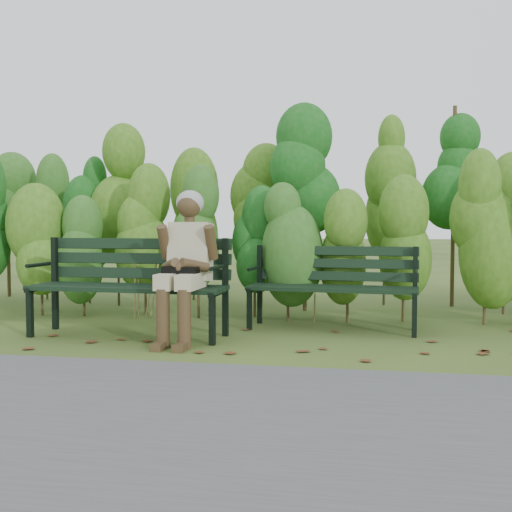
# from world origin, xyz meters

# --- Properties ---
(ground) EXTENTS (80.00, 80.00, 0.00)m
(ground) POSITION_xyz_m (0.00, 0.00, 0.00)
(ground) COLOR #38491F
(footpath) EXTENTS (60.00, 2.50, 0.01)m
(footpath) POSITION_xyz_m (0.00, -2.20, 0.01)
(footpath) COLOR #474749
(footpath) RESTS_ON ground
(hedge_band) EXTENTS (11.04, 1.67, 2.42)m
(hedge_band) POSITION_xyz_m (0.00, 1.86, 1.26)
(hedge_band) COLOR #47381E
(hedge_band) RESTS_ON ground
(leaf_litter) EXTENTS (5.73, 1.96, 0.01)m
(leaf_litter) POSITION_xyz_m (-0.17, -0.43, 0.00)
(leaf_litter) COLOR brown
(leaf_litter) RESTS_ON ground
(bench_left) EXTENTS (1.86, 0.66, 0.92)m
(bench_left) POSITION_xyz_m (-1.16, 0.14, 0.54)
(bench_left) COLOR black
(bench_left) RESTS_ON ground
(bench_right) EXTENTS (1.70, 0.68, 0.83)m
(bench_right) POSITION_xyz_m (0.70, 0.83, 0.49)
(bench_right) COLOR black
(bench_right) RESTS_ON ground
(seated_woman) EXTENTS (0.54, 0.79, 1.36)m
(seated_woman) POSITION_xyz_m (-0.56, -0.07, 0.76)
(seated_woman) COLOR #BFB594
(seated_woman) RESTS_ON ground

